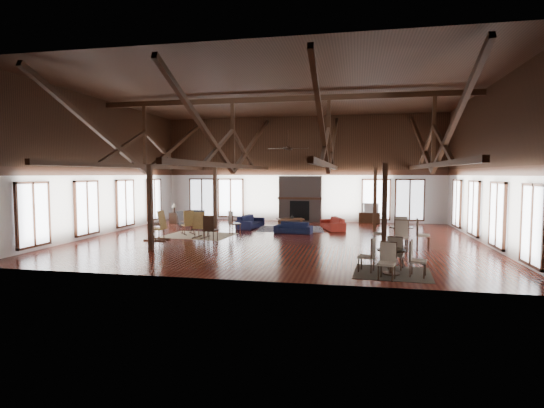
% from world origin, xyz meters
% --- Properties ---
extents(floor, '(16.00, 16.00, 0.00)m').
position_xyz_m(floor, '(0.00, 0.00, 0.00)').
color(floor, '#571D12').
rests_on(floor, ground).
extents(ceiling, '(16.00, 14.00, 0.02)m').
position_xyz_m(ceiling, '(0.00, 0.00, 6.00)').
color(ceiling, black).
rests_on(ceiling, wall_back).
extents(wall_back, '(16.00, 0.02, 6.00)m').
position_xyz_m(wall_back, '(0.00, 7.00, 3.00)').
color(wall_back, silver).
rests_on(wall_back, floor).
extents(wall_front, '(16.00, 0.02, 6.00)m').
position_xyz_m(wall_front, '(0.00, -7.00, 3.00)').
color(wall_front, silver).
rests_on(wall_front, floor).
extents(wall_left, '(0.02, 14.00, 6.00)m').
position_xyz_m(wall_left, '(-8.00, 0.00, 3.00)').
color(wall_left, silver).
rests_on(wall_left, floor).
extents(wall_right, '(0.02, 14.00, 6.00)m').
position_xyz_m(wall_right, '(8.00, 0.00, 3.00)').
color(wall_right, silver).
rests_on(wall_right, floor).
extents(roof_truss, '(15.60, 14.07, 3.14)m').
position_xyz_m(roof_truss, '(0.00, 0.00, 4.03)').
color(roof_truss, '#32180E').
rests_on(roof_truss, wall_back).
extents(post_grid, '(8.16, 7.16, 3.05)m').
position_xyz_m(post_grid, '(0.00, 0.00, 1.52)').
color(post_grid, '#32180E').
rests_on(post_grid, floor).
extents(fireplace, '(2.50, 0.69, 2.60)m').
position_xyz_m(fireplace, '(0.00, 6.67, 1.29)').
color(fireplace, brown).
rests_on(fireplace, floor).
extents(ceiling_fan, '(1.60, 1.60, 0.75)m').
position_xyz_m(ceiling_fan, '(0.50, -1.00, 3.73)').
color(ceiling_fan, black).
rests_on(ceiling_fan, roof_truss).
extents(sofa_navy_front, '(1.77, 0.85, 0.50)m').
position_xyz_m(sofa_navy_front, '(0.32, 1.82, 0.25)').
color(sofa_navy_front, '#141937').
rests_on(sofa_navy_front, floor).
extents(sofa_navy_left, '(2.17, 1.05, 0.61)m').
position_xyz_m(sofa_navy_left, '(-2.12, 3.45, 0.31)').
color(sofa_navy_left, '#131635').
rests_on(sofa_navy_left, floor).
extents(sofa_orange, '(2.12, 1.38, 0.58)m').
position_xyz_m(sofa_orange, '(2.00, 3.61, 0.29)').
color(sofa_orange, maroon).
rests_on(sofa_orange, floor).
extents(coffee_table, '(1.46, 1.08, 0.50)m').
position_xyz_m(coffee_table, '(-0.08, 3.45, 0.44)').
color(coffee_table, '#5C311B').
rests_on(coffee_table, floor).
extents(vase, '(0.22, 0.22, 0.18)m').
position_xyz_m(vase, '(0.00, 3.52, 0.59)').
color(vase, '#B2B2B2').
rests_on(vase, coffee_table).
extents(armchair, '(1.41, 1.32, 0.75)m').
position_xyz_m(armchair, '(-5.59, 4.09, 0.38)').
color(armchair, '#29292B').
rests_on(armchair, floor).
extents(side_table_lamp, '(0.45, 0.45, 1.14)m').
position_xyz_m(side_table_lamp, '(-6.66, 4.40, 0.43)').
color(side_table_lamp, black).
rests_on(side_table_lamp, floor).
extents(rocking_chair_a, '(0.87, 0.93, 1.08)m').
position_xyz_m(rocking_chair_a, '(-4.24, 0.51, 0.51)').
color(rocking_chair_a, olive).
rests_on(rocking_chair_a, floor).
extents(rocking_chair_b, '(0.54, 0.90, 1.11)m').
position_xyz_m(rocking_chair_b, '(-3.35, -0.39, 0.52)').
color(rocking_chair_b, olive).
rests_on(rocking_chair_b, floor).
extents(rocking_chair_c, '(0.95, 0.54, 1.22)m').
position_xyz_m(rocking_chair_c, '(-4.76, -1.29, 0.58)').
color(rocking_chair_c, olive).
rests_on(rocking_chair_c, floor).
extents(side_chair_a, '(0.63, 0.63, 1.06)m').
position_xyz_m(side_chair_a, '(-2.30, 0.91, 0.61)').
color(side_chair_a, black).
rests_on(side_chair_a, floor).
extents(side_chair_b, '(0.50, 0.50, 1.09)m').
position_xyz_m(side_chair_b, '(-2.50, -1.54, 0.63)').
color(side_chair_b, black).
rests_on(side_chair_b, floor).
extents(cafe_table_near, '(1.85, 1.85, 0.95)m').
position_xyz_m(cafe_table_near, '(4.08, -5.57, 0.47)').
color(cafe_table_near, black).
rests_on(cafe_table_near, floor).
extents(cafe_table_far, '(2.06, 2.06, 1.07)m').
position_xyz_m(cafe_table_far, '(4.77, -1.10, 0.53)').
color(cafe_table_far, black).
rests_on(cafe_table_far, floor).
extents(cup_near, '(0.16, 0.16, 0.10)m').
position_xyz_m(cup_near, '(4.15, -5.47, 0.73)').
color(cup_near, '#B2B2B2').
rests_on(cup_near, cafe_table_near).
extents(cup_far, '(0.13, 0.13, 0.09)m').
position_xyz_m(cup_far, '(4.86, -1.02, 0.81)').
color(cup_far, '#B2B2B2').
rests_on(cup_far, cafe_table_far).
extents(tv_console, '(1.15, 0.43, 0.58)m').
position_xyz_m(tv_console, '(3.85, 6.75, 0.29)').
color(tv_console, black).
rests_on(tv_console, floor).
extents(television, '(0.93, 0.24, 0.53)m').
position_xyz_m(television, '(3.89, 6.75, 0.84)').
color(television, '#B2B2B2').
rests_on(television, tv_console).
extents(rug_tan, '(3.06, 2.50, 0.01)m').
position_xyz_m(rug_tan, '(-3.68, 0.30, 0.01)').
color(rug_tan, '#CAB38C').
rests_on(rug_tan, floor).
extents(rug_navy, '(3.42, 2.72, 0.01)m').
position_xyz_m(rug_navy, '(-0.04, 3.31, 0.01)').
color(rug_navy, '#1B204B').
rests_on(rug_navy, floor).
extents(rug_dark, '(2.16, 1.99, 0.01)m').
position_xyz_m(rug_dark, '(4.12, -5.44, 0.01)').
color(rug_dark, black).
rests_on(rug_dark, floor).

